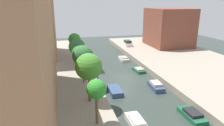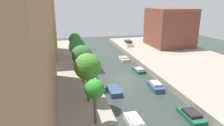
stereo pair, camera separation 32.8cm
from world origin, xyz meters
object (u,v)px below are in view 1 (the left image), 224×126
object	(u,v)px
moored_boat_right_2	(156,86)
street_tree_0	(96,90)
street_tree_2	(83,56)
street_tree_4	(77,47)
moored_boat_left_2	(115,91)
moored_boat_left_1	(137,123)
moored_boat_right_3	(139,70)
moored_boat_right_1	(192,115)
street_tree_1	(89,67)
moored_boat_right_4	(124,59)
low_block_right	(169,27)
street_tree_3	(79,54)
apartment_tower_far	(28,6)
street_tree_5	(75,39)
parked_car	(127,43)

from	to	relation	value
moored_boat_right_2	street_tree_0	bearing A→B (deg)	-141.65
street_tree_2	street_tree_4	distance (m)	9.69
street_tree_4	moored_boat_left_2	xyz separation A→B (m)	(4.10, -12.16, -4.06)
moored_boat_left_1	moored_boat_right_3	size ratio (longest dim) A/B	1.21
moored_boat_right_1	moored_boat_right_3	bearing A→B (deg)	89.87
street_tree_1	moored_boat_right_1	size ratio (longest dim) A/B	1.61
street_tree_2	moored_boat_right_1	world-z (taller)	street_tree_2
moored_boat_left_1	moored_boat_right_4	xyz separation A→B (m)	(6.22, 24.24, -0.04)
moored_boat_right_1	street_tree_1	bearing A→B (deg)	155.10
low_block_right	street_tree_3	world-z (taller)	low_block_right
apartment_tower_far	street_tree_1	size ratio (longest dim) A/B	3.54
moored_boat_right_2	moored_boat_right_3	size ratio (longest dim) A/B	1.15
street_tree_1	street_tree_3	world-z (taller)	street_tree_1
street_tree_2	apartment_tower_far	bearing A→B (deg)	116.33
moored_boat_left_1	moored_boat_right_3	world-z (taller)	moored_boat_left_1
moored_boat_right_1	moored_boat_right_2	distance (m)	8.34
street_tree_0	street_tree_5	distance (m)	25.71
low_block_right	moored_boat_right_2	distance (m)	28.18
parked_car	moored_boat_left_1	distance (m)	35.84
street_tree_2	moored_boat_right_2	bearing A→B (deg)	-14.05
low_block_right	moored_boat_right_4	distance (m)	17.45
street_tree_5	moored_boat_right_3	size ratio (longest dim) A/B	1.57
street_tree_0	moored_boat_right_3	world-z (taller)	street_tree_0
low_block_right	moored_boat_right_3	distance (m)	21.78
apartment_tower_far	street_tree_0	xyz separation A→B (m)	(8.84, -28.71, -6.92)
apartment_tower_far	parked_car	distance (m)	26.01
street_tree_2	street_tree_3	distance (m)	5.25
moored_boat_left_1	moored_boat_right_3	distance (m)	17.61
moored_boat_right_1	moored_boat_right_3	world-z (taller)	moored_boat_right_1
street_tree_2	street_tree_4	bearing A→B (deg)	90.00
street_tree_0	moored_boat_right_4	bearing A→B (deg)	66.65
low_block_right	moored_boat_right_2	world-z (taller)	low_block_right
street_tree_5	moored_boat_right_1	world-z (taller)	street_tree_5
street_tree_5	moored_boat_left_2	size ratio (longest dim) A/B	1.45
street_tree_1	street_tree_5	distance (m)	20.79
moored_boat_right_2	moored_boat_right_4	distance (m)	15.89
apartment_tower_far	street_tree_0	bearing A→B (deg)	-72.89
apartment_tower_far	moored_boat_left_2	world-z (taller)	apartment_tower_far
street_tree_2	street_tree_1	bearing A→B (deg)	-90.00
street_tree_1	moored_boat_left_1	world-z (taller)	street_tree_1
street_tree_1	moored_boat_right_2	distance (m)	11.97
street_tree_3	moored_boat_right_2	distance (m)	13.52
street_tree_0	street_tree_5	world-z (taller)	street_tree_5
apartment_tower_far	street_tree_3	size ratio (longest dim) A/B	4.71
low_block_right	moored_boat_right_4	size ratio (longest dim) A/B	3.13
apartment_tower_far	parked_car	world-z (taller)	apartment_tower_far
moored_boat_left_1	moored_boat_right_2	xyz separation A→B (m)	(6.22, 8.35, 0.06)
street_tree_4	moored_boat_right_2	xyz separation A→B (m)	(10.42, -12.27, -3.96)
moored_boat_right_1	apartment_tower_far	bearing A→B (deg)	124.31
low_block_right	parked_car	size ratio (longest dim) A/B	2.39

